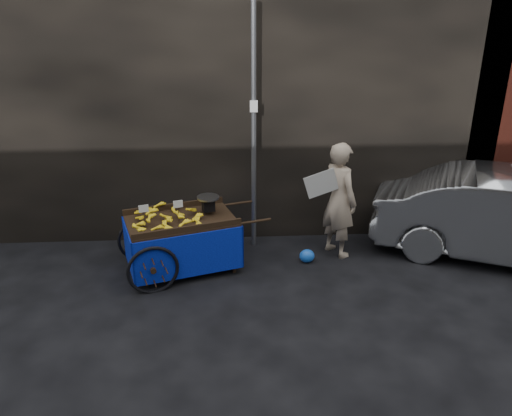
{
  "coord_description": "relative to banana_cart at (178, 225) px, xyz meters",
  "views": [
    {
      "loc": [
        -0.13,
        -6.48,
        3.84
      ],
      "look_at": [
        0.29,
        0.5,
        1.0
      ],
      "focal_mm": 35.0,
      "sensor_mm": 36.0,
      "label": 1
    }
  ],
  "objects": [
    {
      "name": "plastic_bag",
      "position": [
        2.02,
        0.09,
        -0.64
      ],
      "size": [
        0.25,
        0.2,
        0.22
      ],
      "primitive_type": "ellipsoid",
      "color": "blue",
      "rests_on": "ground"
    },
    {
      "name": "street_pole",
      "position": [
        1.2,
        0.8,
        1.26
      ],
      "size": [
        0.12,
        0.1,
        4.0
      ],
      "color": "slate",
      "rests_on": "ground"
    },
    {
      "name": "building_wall",
      "position": [
        1.3,
        2.1,
        1.75
      ],
      "size": [
        13.5,
        2.0,
        5.0
      ],
      "color": "black",
      "rests_on": "ground"
    },
    {
      "name": "ground",
      "position": [
        0.9,
        -0.5,
        -0.75
      ],
      "size": [
        80.0,
        80.0,
        0.0
      ],
      "primitive_type": "plane",
      "color": "black",
      "rests_on": "ground"
    },
    {
      "name": "vendor",
      "position": [
        2.55,
        0.4,
        0.2
      ],
      "size": [
        0.99,
        0.83,
        1.9
      ],
      "rotation": [
        0.0,
        0.0,
        2.12
      ],
      "color": "tan",
      "rests_on": "ground"
    },
    {
      "name": "banana_cart",
      "position": [
        0.0,
        0.0,
        0.0
      ],
      "size": [
        2.43,
        1.61,
        1.22
      ],
      "rotation": [
        0.0,
        0.0,
        0.3
      ],
      "color": "black",
      "rests_on": "ground"
    },
    {
      "name": "parked_car",
      "position": [
        5.29,
        0.06,
        -0.05
      ],
      "size": [
        4.52,
        3.09,
        1.41
      ],
      "primitive_type": "imported",
      "rotation": [
        0.0,
        0.0,
        1.15
      ],
      "color": "silver",
      "rests_on": "ground"
    }
  ]
}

